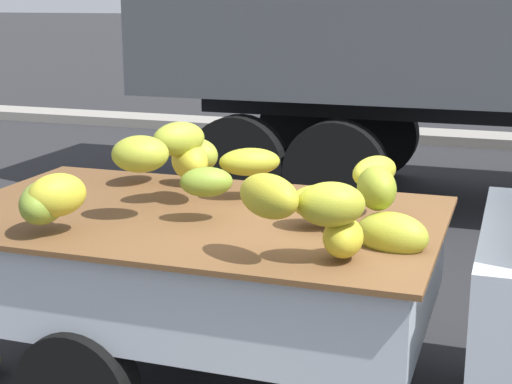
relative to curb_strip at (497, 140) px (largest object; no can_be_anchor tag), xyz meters
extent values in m
cube|color=gray|center=(0.00, 0.00, 0.00)|extent=(80.00, 0.80, 0.16)
cube|color=silver|center=(-1.35, -8.95, 0.50)|extent=(2.75, 1.68, 0.08)
cube|color=silver|center=(-1.35, -8.15, 0.76)|extent=(2.73, 0.08, 0.44)
cube|color=silver|center=(-1.34, -9.75, 0.76)|extent=(2.73, 0.08, 0.44)
cube|color=silver|center=(0.00, -8.94, 0.76)|extent=(0.07, 1.65, 0.44)
cube|color=silver|center=(-2.69, -8.97, 0.76)|extent=(0.07, 1.65, 0.44)
cube|color=#B21914|center=(-1.35, -8.12, 0.72)|extent=(2.62, 0.04, 0.07)
cube|color=brown|center=(-1.35, -8.95, 0.99)|extent=(2.87, 1.80, 0.03)
ellipsoid|color=#A9AB2B|center=(-1.14, -8.55, 1.24)|extent=(0.43, 0.37, 0.17)
ellipsoid|color=olive|center=(-0.25, -9.09, 1.27)|extent=(0.30, 0.34, 0.23)
ellipsoid|color=#A7A92B|center=(-0.38, -9.55, 1.29)|extent=(0.38, 0.32, 0.21)
ellipsoid|color=#9BAC32|center=(-1.59, -8.33, 1.22)|extent=(0.34, 0.29, 0.22)
ellipsoid|color=gold|center=(-0.33, -9.48, 1.12)|extent=(0.23, 0.29, 0.19)
ellipsoid|color=gold|center=(-1.97, -8.38, 1.19)|extent=(0.30, 0.42, 0.18)
ellipsoid|color=#A8B031|center=(-1.54, -9.19, 1.39)|extent=(0.38, 0.35, 0.20)
ellipsoid|color=#ADB231|center=(-0.14, -9.20, 1.07)|extent=(0.42, 0.31, 0.23)
ellipsoid|color=gold|center=(-0.56, -9.00, 1.15)|extent=(0.40, 0.35, 0.18)
ellipsoid|color=gold|center=(-1.83, -9.58, 1.22)|extent=(0.34, 0.38, 0.23)
ellipsoid|color=gold|center=(-0.33, -8.72, 1.28)|extent=(0.29, 0.41, 0.17)
ellipsoid|color=gold|center=(-0.65, -9.63, 1.33)|extent=(0.41, 0.36, 0.21)
ellipsoid|color=olive|center=(-1.92, -9.58, 1.18)|extent=(0.31, 0.42, 0.23)
ellipsoid|color=#A1AE32|center=(-1.49, -8.80, 1.41)|extent=(0.35, 0.39, 0.21)
ellipsoid|color=gold|center=(-1.46, -8.72, 1.26)|extent=(0.38, 0.41, 0.23)
ellipsoid|color=olive|center=(-1.19, -9.09, 1.23)|extent=(0.34, 0.29, 0.17)
cylinder|color=black|center=(-1.68, -8.16, 0.24)|extent=(0.64, 0.21, 0.64)
cylinder|color=black|center=(-1.42, -2.80, 0.46)|extent=(1.08, 0.31, 1.08)
cylinder|color=black|center=(-1.40, -5.20, 0.46)|extent=(1.08, 0.31, 1.08)
cylinder|color=black|center=(-2.50, -2.81, 0.46)|extent=(1.08, 0.31, 1.08)
cylinder|color=black|center=(-2.48, -5.21, 0.46)|extent=(1.08, 0.31, 1.08)
camera|label=1|loc=(0.45, -12.93, 2.21)|focal=54.60mm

